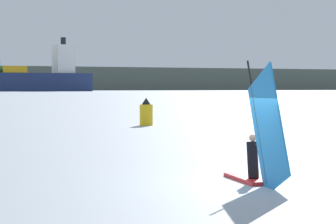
# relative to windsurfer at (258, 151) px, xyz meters

# --- Properties ---
(ground_plane) EXTENTS (4000.00, 4000.00, 0.00)m
(ground_plane) POSITION_rel_windsurfer_xyz_m (-0.23, -0.28, -0.95)
(ground_plane) COLOR #9EA8B2
(windsurfer) EXTENTS (0.96, 4.30, 3.87)m
(windsurfer) POSITION_rel_windsurfer_xyz_m (0.00, 0.00, 0.00)
(windsurfer) COLOR red
(windsurfer) RESTS_ON ground_plane
(distant_headland) EXTENTS (689.12, 469.96, 24.46)m
(distant_headland) POSITION_rel_windsurfer_xyz_m (91.52, 918.71, 11.28)
(distant_headland) COLOR #4C564C
(distant_headland) RESTS_ON ground_plane
(channel_buoy) EXTENTS (0.97, 0.97, 2.05)m
(channel_buoy) POSITION_rel_windsurfer_xyz_m (1.00, 32.92, -0.03)
(channel_buoy) COLOR yellow
(channel_buoy) RESTS_ON ground_plane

